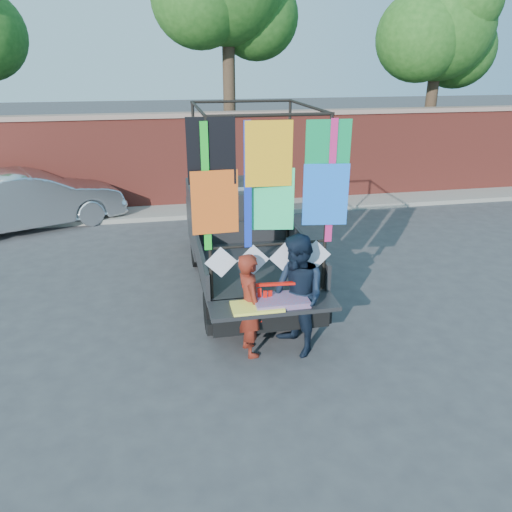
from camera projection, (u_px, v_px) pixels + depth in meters
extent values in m
plane|color=#38383A|center=(245.00, 323.00, 8.09)|extent=(90.00, 90.00, 0.00)
cube|color=#96362B|center=(201.00, 162.00, 14.00)|extent=(30.00, 0.35, 2.50)
cube|color=gray|center=(200.00, 115.00, 13.52)|extent=(30.00, 0.45, 0.12)
cube|color=gray|center=(206.00, 210.00, 13.81)|extent=(30.00, 1.20, 0.12)
cylinder|color=#38281C|center=(229.00, 103.00, 14.72)|extent=(0.36, 0.36, 5.46)
sphere|color=#1C4E16|center=(257.00, 17.00, 14.38)|extent=(2.40, 2.40, 2.40)
cylinder|color=#38281C|center=(429.00, 114.00, 16.06)|extent=(0.36, 0.36, 4.55)
sphere|color=#1C4E16|center=(441.00, 26.00, 15.09)|extent=(3.20, 3.20, 3.20)
sphere|color=#1C4E16|center=(457.00, 49.00, 15.86)|extent=(2.40, 2.40, 2.40)
sphere|color=#1C4E16|center=(420.00, 37.00, 14.79)|extent=(2.60, 2.60, 2.60)
sphere|color=#1C4E16|center=(464.00, 0.00, 14.35)|extent=(2.20, 2.20, 2.20)
cylinder|color=black|center=(197.00, 250.00, 10.19)|extent=(0.22, 0.66, 0.66)
cylinder|color=black|center=(212.00, 312.00, 7.73)|extent=(0.22, 0.66, 0.66)
cylinder|color=black|center=(271.00, 245.00, 10.47)|extent=(0.22, 0.66, 0.66)
cylinder|color=black|center=(309.00, 303.00, 8.01)|extent=(0.22, 0.66, 0.66)
cube|color=black|center=(247.00, 266.00, 8.99)|extent=(1.70, 4.20, 0.30)
cube|color=black|center=(255.00, 268.00, 8.21)|extent=(1.80, 2.30, 0.10)
cube|color=black|center=(201.00, 260.00, 7.97)|extent=(0.06, 2.30, 0.45)
cube|color=black|center=(306.00, 252.00, 8.28)|extent=(0.06, 2.30, 0.45)
cube|color=black|center=(243.00, 233.00, 9.15)|extent=(1.80, 0.06, 0.45)
cube|color=black|center=(235.00, 215.00, 10.02)|extent=(1.80, 1.60, 1.25)
cube|color=#8C9EAD|center=(238.00, 202.00, 9.46)|extent=(1.60, 0.06, 0.55)
cube|color=#8C9EAD|center=(229.00, 196.00, 10.63)|extent=(1.60, 0.10, 0.70)
cube|color=black|center=(227.00, 212.00, 11.11)|extent=(1.75, 0.90, 0.55)
cube|color=black|center=(274.00, 306.00, 6.92)|extent=(1.80, 0.55, 0.06)
cube|color=black|center=(270.00, 322.00, 7.27)|extent=(1.85, 0.15, 0.18)
cylinder|color=black|center=(209.00, 214.00, 6.62)|extent=(0.05, 0.05, 2.50)
cylinder|color=black|center=(196.00, 178.00, 8.53)|extent=(0.05, 0.05, 2.50)
cylinder|color=black|center=(327.00, 207.00, 6.91)|extent=(0.05, 0.05, 2.50)
cylinder|color=black|center=(289.00, 174.00, 8.82)|extent=(0.05, 0.05, 2.50)
cylinder|color=black|center=(270.00, 115.00, 6.30)|extent=(1.70, 0.04, 0.04)
cylinder|color=black|center=(242.00, 101.00, 8.21)|extent=(1.70, 0.04, 0.04)
cylinder|color=black|center=(198.00, 108.00, 7.11)|extent=(0.04, 2.15, 0.04)
cylinder|color=black|center=(308.00, 106.00, 7.40)|extent=(0.04, 2.15, 0.04)
cylinder|color=black|center=(269.00, 245.00, 6.95)|extent=(1.70, 0.04, 0.04)
cube|color=black|center=(212.00, 153.00, 6.31)|extent=(0.62, 0.02, 0.85)
cube|color=#FFAF1A|center=(271.00, 152.00, 6.41)|extent=(0.62, 0.02, 0.85)
cube|color=#0B9A51|center=(325.00, 149.00, 6.58)|extent=(0.62, 0.02, 0.85)
cube|color=orange|center=(214.00, 204.00, 6.52)|extent=(0.62, 0.02, 0.85)
cube|color=#2AF38C|center=(270.00, 200.00, 6.69)|extent=(0.62, 0.02, 0.85)
cube|color=#1C73FF|center=(324.00, 198.00, 6.79)|extent=(0.62, 0.02, 0.85)
cube|color=green|center=(206.00, 189.00, 6.44)|extent=(0.10, 0.01, 1.70)
cube|color=#D82471|center=(331.00, 183.00, 6.75)|extent=(0.10, 0.01, 1.70)
cube|color=#1634C7|center=(248.00, 187.00, 6.54)|extent=(0.10, 0.01, 1.70)
cube|color=white|center=(221.00, 262.00, 6.88)|extent=(0.45, 0.01, 0.45)
cube|color=white|center=(253.00, 260.00, 6.96)|extent=(0.45, 0.01, 0.45)
cube|color=white|center=(285.00, 258.00, 7.04)|extent=(0.45, 0.01, 0.45)
cube|color=white|center=(316.00, 255.00, 7.12)|extent=(0.45, 0.01, 0.45)
cube|color=red|center=(281.00, 301.00, 6.91)|extent=(0.75, 0.45, 0.08)
cube|color=#FFFC50|center=(257.00, 307.00, 6.80)|extent=(0.70, 0.40, 0.04)
imported|color=silver|center=(31.00, 199.00, 12.35)|extent=(4.64, 3.06, 1.44)
imported|color=maroon|center=(250.00, 305.00, 7.01)|extent=(0.46, 0.62, 1.54)
imported|color=black|center=(297.00, 296.00, 7.01)|extent=(0.91, 1.03, 1.78)
cube|color=red|center=(274.00, 284.00, 6.92)|extent=(0.88, 0.11, 0.04)
cube|color=red|center=(254.00, 304.00, 6.95)|extent=(0.06, 0.02, 0.51)
cube|color=red|center=(260.00, 305.00, 6.97)|extent=(0.06, 0.02, 0.51)
cube|color=red|center=(265.00, 306.00, 6.99)|extent=(0.06, 0.02, 0.51)
cube|color=red|center=(270.00, 307.00, 7.01)|extent=(0.06, 0.02, 0.51)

